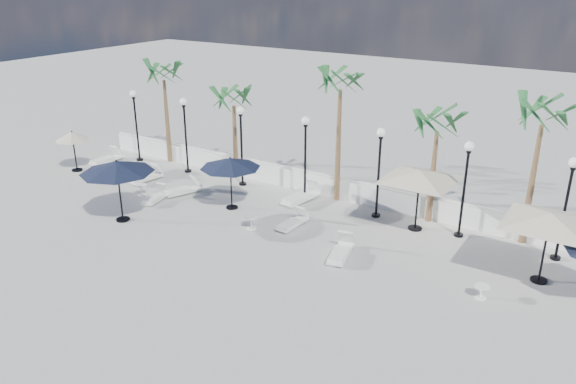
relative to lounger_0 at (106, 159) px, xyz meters
The scene contains 29 objects.
ground 12.79m from the lounger_0, 24.13° to the right, with size 100.00×100.00×0.00m, color #A4A49F.
balustrade 11.89m from the lounger_0, 11.01° to the left, with size 26.00×0.30×1.01m.
lamppost_0 2.84m from the lounger_0, 47.29° to the left, with size 0.36×0.36×3.84m.
lamppost_1 5.34m from the lounger_0, 15.21° to the left, with size 0.36×0.36×3.84m.
lamppost_2 8.57m from the lounger_0, ahead, with size 0.36×0.36×3.84m.
lamppost_3 11.96m from the lounger_0, ahead, with size 0.36×0.36×3.84m.
lamppost_4 15.39m from the lounger_0, ahead, with size 0.36×0.36×3.84m.
lamppost_5 18.85m from the lounger_0, ahead, with size 0.36×0.36×3.84m.
lamppost_6 22.32m from the lounger_0, ahead, with size 0.36×0.36×3.84m.
palm_0 5.47m from the lounger_0, 37.76° to the left, with size 2.60×2.60×5.50m.
palm_1 8.25m from the lounger_0, 16.10° to the left, with size 2.60×2.60×4.70m.
palm_2 13.92m from the lounger_0, ahead, with size 2.60×2.60×6.10m.
palm_3 17.69m from the lounger_0, ahead, with size 2.60×2.60×4.90m.
palm_4 21.45m from the lounger_0, ahead, with size 2.60×2.60×5.70m.
lounger_0 is the anchor object (origin of this frame).
lounger_1 3.93m from the lounger_0, 12.59° to the right, with size 0.84×1.83×0.66m.
lounger_2 6.68m from the lounger_0, 10.13° to the right, with size 1.17×1.86×0.66m.
lounger_3 6.59m from the lounger_0, 21.90° to the right, with size 0.85×1.70×0.61m.
lounger_4 12.84m from the lounger_0, ahead, with size 0.63×1.68×0.62m.
lounger_5 11.71m from the lounger_0, ahead, with size 0.99×2.21×0.80m.
lounger_6 15.82m from the lounger_0, ahead, with size 0.97×1.90×0.68m.
side_table_0 5.58m from the lounger_0, 24.66° to the right, with size 0.53×0.53×0.51m.
side_table_1 11.70m from the lounger_0, 12.38° to the right, with size 0.55×0.55×0.53m.
side_table_2 20.80m from the lounger_0, ahead, with size 0.47×0.47×0.45m.
parasol_navy_left 8.26m from the lounger_0, 36.21° to the right, with size 2.99×2.99×2.64m.
parasol_navy_mid 9.74m from the lounger_0, ahead, with size 2.61×2.61×2.34m.
parasol_cream_sq_a 22.08m from the lounger_0, ahead, with size 5.42×5.42×2.66m.
parasol_cream_sq_b 17.18m from the lounger_0, ahead, with size 5.33×5.33×2.67m.
parasol_cream_small 2.32m from the lounger_0, 101.10° to the right, with size 1.73×1.73×2.13m.
Camera 1 is at (11.97, -13.74, 9.67)m, focal length 35.00 mm.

